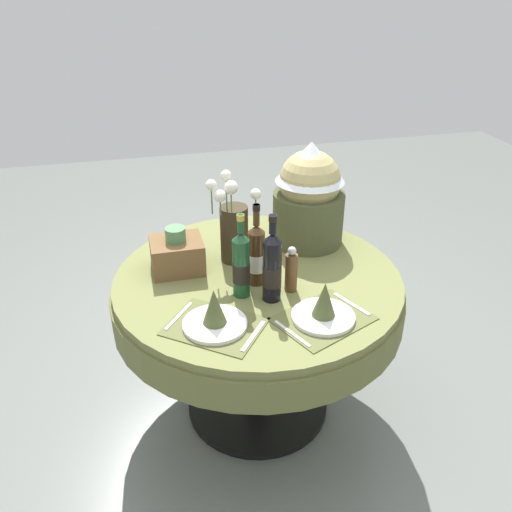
{
  "coord_description": "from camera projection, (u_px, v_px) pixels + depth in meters",
  "views": [
    {
      "loc": [
        -0.48,
        -1.9,
        1.94
      ],
      "look_at": [
        0.0,
        0.03,
        0.83
      ],
      "focal_mm": 37.46,
      "sensor_mm": 36.0,
      "label": 1
    }
  ],
  "objects": [
    {
      "name": "wine_bottle_centre",
      "position": [
        241.0,
        265.0,
        2.1
      ],
      "size": [
        0.07,
        0.07,
        0.36
      ],
      "color": "#194223",
      "rests_on": "dining_table"
    },
    {
      "name": "wine_bottle_right",
      "position": [
        256.0,
        254.0,
        2.18
      ],
      "size": [
        0.07,
        0.07,
        0.36
      ],
      "color": "#422814",
      "rests_on": "dining_table"
    },
    {
      "name": "wine_bottle_left",
      "position": [
        272.0,
        267.0,
        2.07
      ],
      "size": [
        0.08,
        0.08,
        0.37
      ],
      "color": "black",
      "rests_on": "dining_table"
    },
    {
      "name": "flower_vase",
      "position": [
        233.0,
        228.0,
        2.33
      ],
      "size": [
        0.24,
        0.16,
        0.43
      ],
      "color": "#332819",
      "rests_on": "dining_table"
    },
    {
      "name": "gift_tub_back_right",
      "position": [
        309.0,
        191.0,
        2.45
      ],
      "size": [
        0.33,
        0.33,
        0.49
      ],
      "color": "#474C2D",
      "rests_on": "dining_table"
    },
    {
      "name": "place_setting_left",
      "position": [
        215.0,
        316.0,
        1.95
      ],
      "size": [
        0.43,
        0.41,
        0.16
      ],
      "color": "brown",
      "rests_on": "dining_table"
    },
    {
      "name": "woven_basket_side_left",
      "position": [
        177.0,
        254.0,
        2.3
      ],
      "size": [
        0.22,
        0.19,
        0.2
      ],
      "color": "brown",
      "rests_on": "dining_table"
    },
    {
      "name": "pepper_mill",
      "position": [
        291.0,
        270.0,
        2.15
      ],
      "size": [
        0.05,
        0.05,
        0.2
      ],
      "color": "brown",
      "rests_on": "dining_table"
    },
    {
      "name": "ground",
      "position": [
        258.0,
        404.0,
        2.66
      ],
      "size": [
        8.0,
        8.0,
        0.0
      ],
      "primitive_type": "plane",
      "color": "slate"
    },
    {
      "name": "dining_table",
      "position": [
        258.0,
        301.0,
        2.36
      ],
      "size": [
        1.26,
        1.26,
        0.75
      ],
      "color": "olive",
      "rests_on": "ground"
    },
    {
      "name": "place_setting_right",
      "position": [
        324.0,
        309.0,
        1.99
      ],
      "size": [
        0.42,
        0.37,
        0.16
      ],
      "color": "brown",
      "rests_on": "dining_table"
    }
  ]
}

